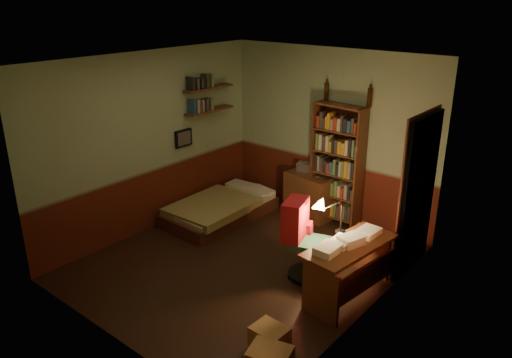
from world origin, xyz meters
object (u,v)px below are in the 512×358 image
Objects in this scene: mini_stereo at (305,167)px; desk at (348,270)px; bed at (220,202)px; dresser at (309,195)px; bookshelf at (337,165)px; office_chair at (310,240)px; desk_lamp at (342,208)px; cardboard_box_b at (270,338)px.

mini_stereo reaches higher than desk.
dresser is (1.02, 0.94, 0.09)m from bed.
bed is at bearing -138.66° from bookshelf.
desk is (2.60, -0.60, 0.07)m from bed.
desk is (1.58, -1.55, -0.01)m from dresser.
dresser is at bearing 44.11° from bed.
office_chair reaches higher than bed.
desk_lamp is 1.74m from cardboard_box_b.
dresser is 2.01m from desk_lamp.
bed is 1.40× the size of desk.
desk_lamp is 0.62× the size of office_chair.
mini_stereo is 0.23× the size of office_chair.
bed is 0.94× the size of bookshelf.
dresser is 0.75× the size of office_chair.
desk is at bearing -20.62° from office_chair.
mini_stereo is at bearing 116.23° from desk_lamp.
bookshelf is 1.49× the size of desk.
desk_lamp reaches higher than cardboard_box_b.
mini_stereo is 2.14m from desk_lamp.
bed reaches higher than cardboard_box_b.
mini_stereo reaches higher than dresser.
mini_stereo is at bearing 143.39° from desk.
dresser is at bearing 107.21° from office_chair.
desk_lamp is at bearing -51.66° from bookshelf.
bed is at bearing 150.60° from desk_lamp.
desk_lamp reaches higher than dresser.
desk_lamp is 0.58m from office_chair.
bed is 2.13m from office_chair.
bed is at bearing 142.17° from cardboard_box_b.
mini_stereo is at bearing 109.40° from office_chair.
desk is 0.59m from office_chair.
cardboard_box_b is (1.64, -3.00, -0.63)m from mini_stereo.
mini_stereo is 0.61m from bookshelf.
bookshelf reaches higher than office_chair.
office_chair is at bearing 108.12° from cardboard_box_b.
dresser is 0.63× the size of desk.
bookshelf is at bearing -17.76° from mini_stereo.
cardboard_box_b is (-0.12, -1.33, -0.21)m from desk.
office_chair is (0.61, -1.60, -0.40)m from bookshelf.
bed is 7.20× the size of mini_stereo.
desk is at bearing -57.45° from mini_stereo.
desk is 1.93× the size of desk_lamp.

